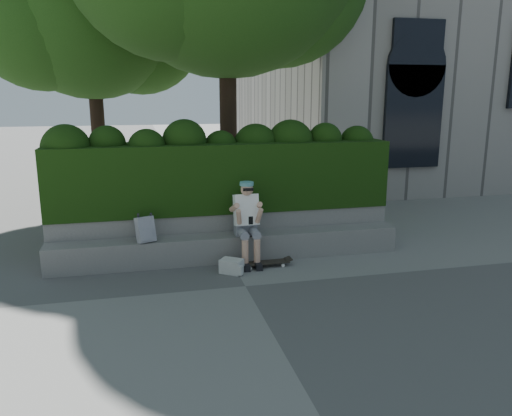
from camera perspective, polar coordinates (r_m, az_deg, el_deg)
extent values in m
plane|color=slate|center=(7.51, -1.22, -8.93)|extent=(80.00, 80.00, 0.00)
cube|color=gray|center=(8.59, -2.99, -4.49)|extent=(6.00, 0.45, 0.45)
cube|color=gray|center=(8.99, -3.55, -2.69)|extent=(6.00, 0.50, 0.75)
cube|color=black|center=(9.00, -3.89, 3.67)|extent=(6.00, 1.00, 1.20)
cylinder|color=black|center=(11.17, -3.16, 7.58)|extent=(0.37, 0.37, 3.51)
cylinder|color=black|center=(13.20, -17.44, 6.38)|extent=(0.34, 0.34, 2.84)
sphere|color=#15330C|center=(13.30, -18.53, 21.50)|extent=(4.54, 4.54, 4.54)
cube|color=gray|center=(8.49, -1.23, -2.32)|extent=(0.36, 0.26, 0.22)
cube|color=white|center=(8.34, -1.14, -0.19)|extent=(0.40, 0.32, 0.55)
sphere|color=tan|center=(8.20, -1.04, 2.15)|extent=(0.21, 0.21, 0.21)
cylinder|color=teal|center=(8.20, -1.08, 2.79)|extent=(0.23, 0.23, 0.06)
cube|color=black|center=(8.04, -0.60, -1.44)|extent=(0.07, 0.02, 0.13)
cylinder|color=tan|center=(8.15, -1.25, -5.29)|extent=(0.11, 0.11, 0.47)
cylinder|color=tan|center=(8.19, 0.12, -5.19)|extent=(0.11, 0.11, 0.47)
cube|color=black|center=(8.16, -1.16, -6.72)|extent=(0.10, 0.26, 0.10)
cube|color=black|center=(8.20, 0.22, -6.61)|extent=(0.10, 0.26, 0.10)
cube|color=black|center=(8.28, 1.07, -6.24)|extent=(0.81, 0.23, 0.02)
cylinder|color=silver|center=(8.15, -0.67, -6.91)|extent=(0.06, 0.03, 0.06)
cylinder|color=silver|center=(8.30, -0.96, -6.53)|extent=(0.06, 0.03, 0.06)
cylinder|color=silver|center=(8.30, 3.10, -6.56)|extent=(0.06, 0.03, 0.06)
cylinder|color=silver|center=(8.45, 2.74, -6.19)|extent=(0.06, 0.03, 0.06)
cube|color=#ADADB2|center=(8.24, -12.53, -2.41)|extent=(0.32, 0.25, 0.41)
cube|color=beige|center=(8.01, -2.80, -6.65)|extent=(0.42, 0.40, 0.22)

